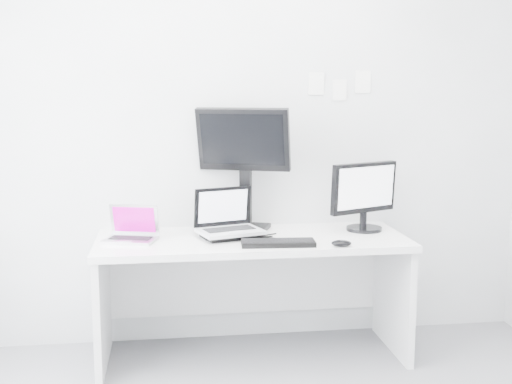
# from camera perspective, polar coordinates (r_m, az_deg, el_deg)

# --- Properties ---
(back_wall) EXTENTS (3.60, 0.00, 3.60)m
(back_wall) POSITION_cam_1_polar(r_m,az_deg,el_deg) (4.08, -0.99, 5.66)
(back_wall) COLOR silver
(back_wall) RESTS_ON ground
(desk) EXTENTS (1.80, 0.70, 0.73)m
(desk) POSITION_cam_1_polar(r_m,az_deg,el_deg) (3.92, -0.33, -9.18)
(desk) COLOR white
(desk) RESTS_ON ground
(macbook) EXTENTS (0.33, 0.29, 0.21)m
(macbook) POSITION_cam_1_polar(r_m,az_deg,el_deg) (3.75, -10.98, -2.68)
(macbook) COLOR #A7A7AC
(macbook) RESTS_ON desk
(speaker) EXTENTS (0.09, 0.09, 0.16)m
(speaker) POSITION_cam_1_polar(r_m,az_deg,el_deg) (3.98, -4.35, -2.26)
(speaker) COLOR black
(speaker) RESTS_ON desk
(dell_laptop) EXTENTS (0.42, 0.37, 0.29)m
(dell_laptop) POSITION_cam_1_polar(r_m,az_deg,el_deg) (3.77, -2.26, -1.84)
(dell_laptop) COLOR silver
(dell_laptop) RESTS_ON desk
(rear_monitor) EXTENTS (0.60, 0.39, 0.77)m
(rear_monitor) POSITION_cam_1_polar(r_m,az_deg,el_deg) (3.98, -1.03, 2.17)
(rear_monitor) COLOR black
(rear_monitor) RESTS_ON desk
(samsung_monitor) EXTENTS (0.52, 0.39, 0.43)m
(samsung_monitor) POSITION_cam_1_polar(r_m,az_deg,el_deg) (4.02, 9.48, -0.31)
(samsung_monitor) COLOR black
(samsung_monitor) RESTS_ON desk
(keyboard) EXTENTS (0.42, 0.17, 0.03)m
(keyboard) POSITION_cam_1_polar(r_m,az_deg,el_deg) (3.62, 1.94, -4.46)
(keyboard) COLOR black
(keyboard) RESTS_ON desk
(mouse) EXTENTS (0.12, 0.09, 0.04)m
(mouse) POSITION_cam_1_polar(r_m,az_deg,el_deg) (3.62, 7.45, -4.46)
(mouse) COLOR black
(mouse) RESTS_ON desk
(wall_note_0) EXTENTS (0.10, 0.00, 0.14)m
(wall_note_0) POSITION_cam_1_polar(r_m,az_deg,el_deg) (4.14, 5.28, 9.41)
(wall_note_0) COLOR white
(wall_note_0) RESTS_ON back_wall
(wall_note_1) EXTENTS (0.09, 0.00, 0.13)m
(wall_note_1) POSITION_cam_1_polar(r_m,az_deg,el_deg) (4.18, 7.30, 8.82)
(wall_note_1) COLOR white
(wall_note_1) RESTS_ON back_wall
(wall_note_2) EXTENTS (0.10, 0.00, 0.14)m
(wall_note_2) POSITION_cam_1_polar(r_m,az_deg,el_deg) (4.22, 9.31, 9.46)
(wall_note_2) COLOR white
(wall_note_2) RESTS_ON back_wall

